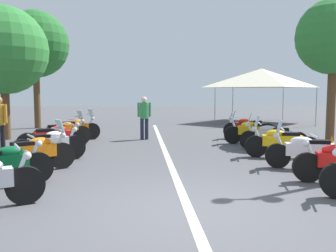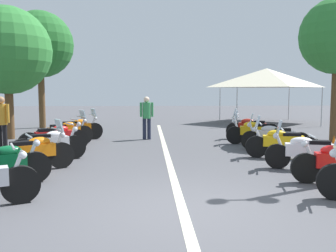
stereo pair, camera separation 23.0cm
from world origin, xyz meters
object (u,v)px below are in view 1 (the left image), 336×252
at_px(motorcycle_left_row_4, 53,138).
at_px(roadside_tree_1, 3,51).
at_px(roadside_tree_2, 334,37).
at_px(motorcycle_right_row_5, 253,131).
at_px(motorcycle_left_row_1, 2,165).
at_px(roadside_tree_0, 35,44).
at_px(motorcycle_left_row_3, 49,145).
at_px(motorcycle_right_row_3, 281,142).
at_px(motorcycle_left_row_6, 74,129).
at_px(motorcycle_right_row_6, 249,127).
at_px(motorcycle_left_row_5, 63,132).
at_px(traffic_cone_0, 331,146).
at_px(event_tent, 261,78).
at_px(motorcycle_right_row_2, 308,151).
at_px(motorcycle_left_row_2, 34,152).
at_px(motorcycle_right_row_4, 272,136).
at_px(bystander_0, 144,115).

bearing_deg(motorcycle_left_row_4, roadside_tree_1, 96.46).
distance_m(motorcycle_left_row_4, roadside_tree_2, 10.61).
bearing_deg(motorcycle_right_row_5, roadside_tree_2, -157.07).
bearing_deg(motorcycle_left_row_1, roadside_tree_0, 74.49).
relative_size(motorcycle_left_row_3, motorcycle_right_row_3, 0.88).
distance_m(motorcycle_left_row_6, motorcycle_right_row_6, 6.74).
xyz_separation_m(motorcycle_left_row_4, motorcycle_right_row_6, (2.55, -6.89, 0.00)).
xyz_separation_m(motorcycle_left_row_5, motorcycle_right_row_3, (-2.66, -6.62, -0.01)).
bearing_deg(motorcycle_left_row_5, motorcycle_left_row_3, -121.25).
xyz_separation_m(motorcycle_left_row_3, motorcycle_right_row_3, (0.14, -6.40, -0.00)).
bearing_deg(motorcycle_left_row_6, motorcycle_left_row_1, -121.70).
xyz_separation_m(motorcycle_left_row_6, roadside_tree_2, (-0.69, -9.71, 3.40)).
height_order(motorcycle_left_row_1, traffic_cone_0, motorcycle_left_row_1).
xyz_separation_m(motorcycle_right_row_3, roadside_tree_2, (3.28, -3.22, 3.41)).
bearing_deg(motorcycle_left_row_3, motorcycle_left_row_4, 68.80).
bearing_deg(event_tent, motorcycle_left_row_4, 134.97).
distance_m(motorcycle_left_row_5, motorcycle_right_row_2, 7.89).
height_order(motorcycle_left_row_6, traffic_cone_0, motorcycle_left_row_6).
bearing_deg(motorcycle_left_row_4, motorcycle_left_row_5, 57.65).
relative_size(roadside_tree_1, event_tent, 1.02).
height_order(motorcycle_right_row_5, motorcycle_right_row_6, motorcycle_right_row_6).
relative_size(motorcycle_left_row_5, motorcycle_right_row_3, 0.86).
distance_m(motorcycle_left_row_5, roadside_tree_2, 10.43).
xyz_separation_m(motorcycle_left_row_3, motorcycle_right_row_6, (4.03, -6.65, 0.01)).
bearing_deg(motorcycle_left_row_3, motorcycle_right_row_6, 0.83).
xyz_separation_m(motorcycle_right_row_6, roadside_tree_1, (0.72, 9.45, 2.96)).
xyz_separation_m(motorcycle_left_row_2, event_tent, (12.49, -9.60, 2.18)).
height_order(motorcycle_left_row_6, motorcycle_right_row_3, motorcycle_left_row_6).
xyz_separation_m(motorcycle_right_row_3, traffic_cone_0, (0.21, -1.61, -0.17)).
height_order(motorcycle_left_row_2, roadside_tree_1, roadside_tree_1).
xyz_separation_m(motorcycle_right_row_2, motorcycle_right_row_5, (4.16, 0.05, 0.01)).
height_order(motorcycle_right_row_4, roadside_tree_0, roadside_tree_0).
relative_size(motorcycle_left_row_4, bystander_0, 1.15).
bearing_deg(motorcycle_right_row_4, event_tent, -88.78).
xyz_separation_m(motorcycle_right_row_2, motorcycle_right_row_3, (1.52, 0.07, 0.01)).
distance_m(motorcycle_left_row_2, motorcycle_right_row_2, 6.53).
xyz_separation_m(motorcycle_right_row_6, roadside_tree_0, (5.09, 9.46, 3.74)).
height_order(motorcycle_left_row_2, motorcycle_right_row_3, motorcycle_left_row_2).
bearing_deg(traffic_cone_0, motorcycle_left_row_2, 101.08).
relative_size(motorcycle_left_row_1, motorcycle_left_row_6, 0.96).
bearing_deg(motorcycle_left_row_2, motorcycle_left_row_5, 58.58).
height_order(traffic_cone_0, bystander_0, bystander_0).
height_order(motorcycle_right_row_4, motorcycle_right_row_5, motorcycle_right_row_5).
height_order(motorcycle_left_row_1, roadside_tree_0, roadside_tree_0).
bearing_deg(motorcycle_right_row_4, motorcycle_left_row_6, -3.86).
height_order(motorcycle_left_row_5, roadside_tree_2, roadside_tree_2).
distance_m(motorcycle_left_row_6, roadside_tree_0, 6.82).
distance_m(motorcycle_right_row_2, traffic_cone_0, 2.32).
bearing_deg(event_tent, motorcycle_left_row_5, 130.88).
bearing_deg(motorcycle_right_row_6, motorcycle_right_row_3, 106.94).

